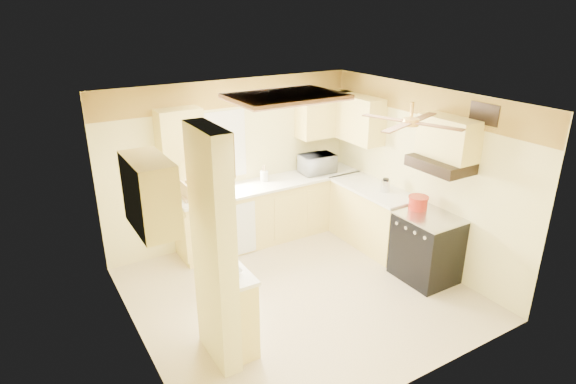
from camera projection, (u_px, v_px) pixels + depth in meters
floor at (299, 293)px, 6.24m from camera, size 4.00×4.00×0.00m
ceiling at (301, 101)px, 5.32m from camera, size 4.00×4.00×0.00m
wall_back at (233, 163)px, 7.30m from camera, size 4.00×0.00×4.00m
wall_front at (415, 276)px, 4.27m from camera, size 4.00×0.00×4.00m
wall_left at (132, 245)px, 4.82m from camera, size 0.00×3.80×3.80m
wall_right at (420, 176)px, 6.75m from camera, size 0.00×3.80×3.80m
wallpaper_border at (230, 94)px, 6.89m from camera, size 4.00×0.02×0.40m
partition_column at (214, 251)px, 4.70m from camera, size 0.20×0.70×2.50m
partition_ledge at (237, 313)px, 5.09m from camera, size 0.25×0.55×0.90m
ledge_top at (236, 274)px, 4.92m from camera, size 0.28×0.58×0.04m
lower_cabinets_back at (272, 211)px, 7.59m from camera, size 3.00×0.60×0.90m
lower_cabinets_right at (372, 217)px, 7.37m from camera, size 0.60×1.40×0.90m
countertop_back at (272, 183)px, 7.41m from camera, size 3.04×0.64×0.04m
countertop_right at (373, 189)px, 7.19m from camera, size 0.64×1.44×0.04m
dishwasher_panel at (237, 230)px, 6.99m from camera, size 0.58×0.02×0.80m
window at (217, 146)px, 7.05m from camera, size 0.92×0.02×1.02m
upper_cab_back_left at (179, 134)px, 6.53m from camera, size 0.60×0.35×0.70m
upper_cab_back_right at (324, 114)px, 7.68m from camera, size 0.90×0.35×0.70m
upper_cab_right at (356, 118)px, 7.44m from camera, size 0.35×1.00×0.70m
upper_cab_left_wall at (150, 194)px, 4.49m from camera, size 0.35×0.75×0.70m
upper_cab_over_stove at (448, 138)px, 5.97m from camera, size 0.35×0.76×0.52m
stove at (427, 247)px, 6.44m from camera, size 0.68×0.77×0.92m
range_hood at (440, 164)px, 6.05m from camera, size 0.50×0.76×0.14m
poster_menu at (221, 192)px, 4.53m from camera, size 0.02×0.42×0.57m
poster_nashville at (225, 253)px, 4.77m from camera, size 0.02×0.42×0.57m
ceiling_light_panel at (286, 97)px, 5.79m from camera, size 1.35×0.95×0.06m
ceiling_fan at (411, 122)px, 5.33m from camera, size 1.15×1.15×0.26m
vent_grate at (484, 114)px, 5.63m from camera, size 0.02×0.40×0.25m
microwave at (317, 164)px, 7.77m from camera, size 0.57×0.41×0.30m
bowl at (232, 273)px, 4.87m from camera, size 0.23×0.23×0.05m
dutch_oven at (418, 203)px, 6.47m from camera, size 0.27×0.27×0.18m
kettle at (385, 185)px, 7.00m from camera, size 0.13×0.13×0.20m
dish_rack at (197, 191)px, 6.80m from camera, size 0.45×0.35×0.25m
utensil_crock at (264, 176)px, 7.43m from camera, size 0.12×0.12×0.25m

